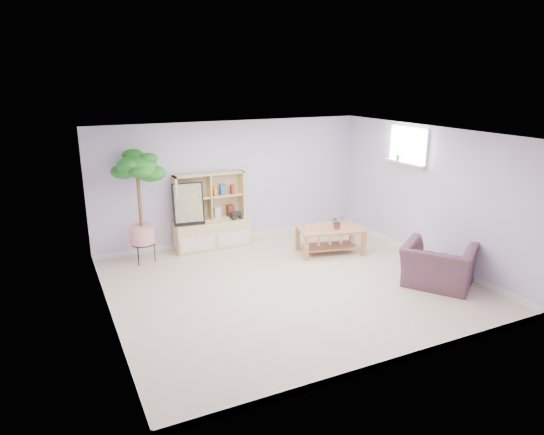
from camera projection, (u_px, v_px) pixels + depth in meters
name	position (u px, v px, depth m)	size (l,w,h in m)	color
floor	(291.00, 285.00, 7.74)	(5.50, 5.00, 0.01)	#BCAC9A
ceiling	(292.00, 134.00, 7.07)	(5.50, 5.00, 0.01)	white
walls	(291.00, 213.00, 7.40)	(5.51, 5.01, 2.40)	silver
baseboard	(291.00, 282.00, 7.73)	(5.50, 5.00, 0.10)	white
window	(409.00, 145.00, 8.83)	(0.10, 0.98, 0.68)	#D1E6FC
window_sill	(405.00, 163.00, 8.90)	(0.14, 1.00, 0.04)	white
storage_unit	(212.00, 211.00, 9.25)	(1.46, 0.49, 1.46)	#D7BC6D
poster	(188.00, 204.00, 8.94)	(0.57, 0.13, 0.79)	yellow
toy_truck	(236.00, 215.00, 9.40)	(0.28, 0.20, 0.15)	black
coffee_table	(330.00, 241.00, 9.10)	(1.18, 0.64, 0.48)	tan
table_plant	(337.00, 222.00, 8.98)	(0.23, 0.20, 0.26)	#2B6728
floor_tree	(140.00, 208.00, 8.41)	(0.74, 0.74, 2.02)	#156519
armchair	(438.00, 263.00, 7.62)	(1.05, 0.91, 0.78)	navy
sill_plant	(399.00, 154.00, 9.01)	(0.12, 0.10, 0.22)	#156519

